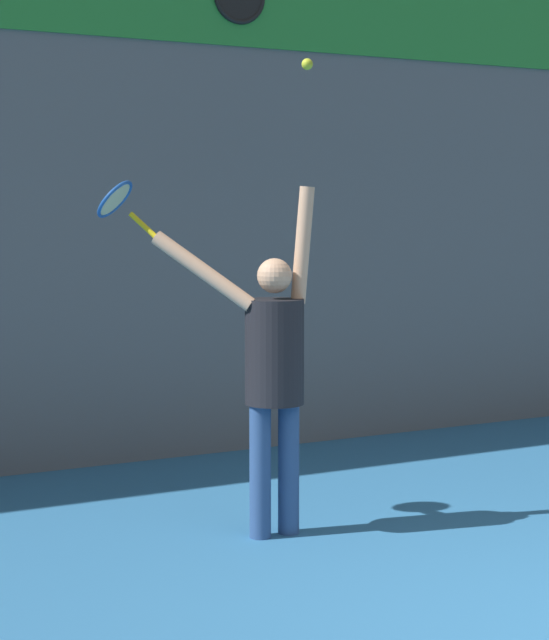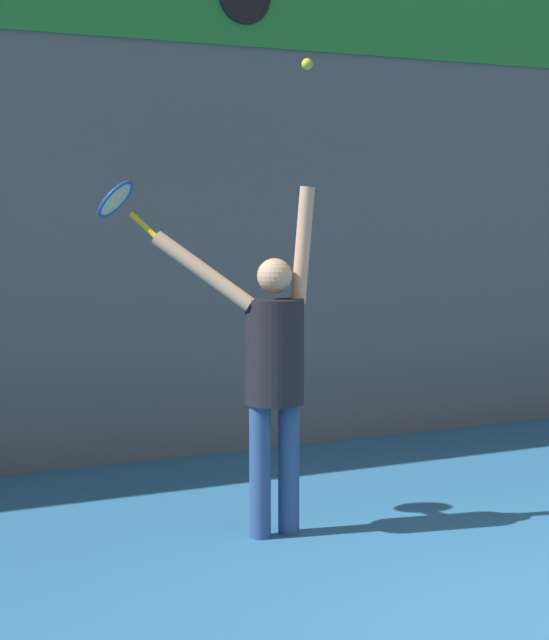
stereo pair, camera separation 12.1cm
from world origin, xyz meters
name	(u,v)px [view 1 (the left image)]	position (x,y,z in m)	size (l,w,h in m)	color
back_wall	(216,143)	(0.00, 5.07, 2.50)	(18.00, 0.10, 5.00)	slate
tennis_player	(273,364)	(-0.77, 2.69, 1.05)	(0.92, 0.59, 2.11)	#2D4C7F
tennis_racket	(118,202)	(-1.55, 3.22, 2.02)	(0.38, 0.38, 0.35)	yellow
tennis_ball	(307,64)	(-0.60, 2.58, 2.82)	(0.07, 0.07, 0.07)	#CCDB2D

